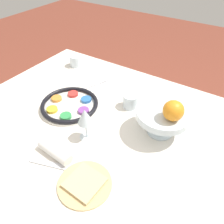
{
  "coord_description": "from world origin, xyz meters",
  "views": [
    {
      "loc": [
        0.38,
        -0.56,
        1.43
      ],
      "look_at": [
        -0.03,
        0.07,
        0.79
      ],
      "focal_mm": 35.0,
      "sensor_mm": 36.0,
      "label": 1
    }
  ],
  "objects": [
    {
      "name": "napkin_roll",
      "position": [
        -0.09,
        -0.23,
        0.77
      ],
      "size": [
        0.16,
        0.06,
        0.05
      ],
      "color": "white",
      "rests_on": "dining_table"
    },
    {
      "name": "fork_left",
      "position": [
        -0.26,
        0.27,
        0.75
      ],
      "size": [
        0.09,
        0.19,
        0.01
      ],
      "color": "silver",
      "rests_on": "dining_table"
    },
    {
      "name": "spoon",
      "position": [
        -0.08,
        -0.27,
        0.75
      ],
      "size": [
        0.17,
        0.07,
        0.01
      ],
      "color": "silver",
      "rests_on": "dining_table"
    },
    {
      "name": "cup_far",
      "position": [
        -0.0,
        0.2,
        0.78
      ],
      "size": [
        0.07,
        0.07,
        0.07
      ],
      "color": "silver",
      "rests_on": "dining_table"
    },
    {
      "name": "dining_table",
      "position": [
        0.0,
        0.0,
        0.37
      ],
      "size": [
        1.43,
        1.05,
        0.75
      ],
      "color": "silver",
      "rests_on": "ground_plane"
    },
    {
      "name": "fork_right",
      "position": [
        -0.23,
        0.27,
        0.75
      ],
      "size": [
        0.08,
        0.19,
        0.01
      ],
      "color": "silver",
      "rests_on": "dining_table"
    },
    {
      "name": "orange_fruit",
      "position": [
        0.24,
        0.09,
        0.9
      ],
      "size": [
        0.08,
        0.08,
        0.08
      ],
      "color": "orange",
      "rests_on": "fruit_stand"
    },
    {
      "name": "ground_plane",
      "position": [
        0.0,
        0.0,
        0.0
      ],
      "size": [
        8.0,
        8.0,
        0.0
      ],
      "primitive_type": "plane",
      "color": "brown"
    },
    {
      "name": "cup_near",
      "position": [
        0.15,
        0.31,
        0.78
      ],
      "size": [
        0.07,
        0.07,
        0.07
      ],
      "color": "silver",
      "rests_on": "dining_table"
    },
    {
      "name": "wine_glass",
      "position": [
        -0.05,
        -0.08,
        0.86
      ],
      "size": [
        0.06,
        0.06,
        0.15
      ],
      "color": "silver",
      "rests_on": "dining_table"
    },
    {
      "name": "bread_plate",
      "position": [
        0.08,
        -0.27,
        0.76
      ],
      "size": [
        0.19,
        0.19,
        0.02
      ],
      "color": "tan",
      "rests_on": "dining_table"
    },
    {
      "name": "fruit_stand",
      "position": [
        0.19,
        0.12,
        0.84
      ],
      "size": [
        0.22,
        0.22,
        0.12
      ],
      "color": "silver",
      "rests_on": "dining_table"
    },
    {
      "name": "cup_mid",
      "position": [
        -0.5,
        0.37,
        0.78
      ],
      "size": [
        0.07,
        0.07,
        0.07
      ],
      "color": "silver",
      "rests_on": "dining_table"
    },
    {
      "name": "seder_plate",
      "position": [
        -0.25,
        0.03,
        0.76
      ],
      "size": [
        0.28,
        0.28,
        0.03
      ],
      "color": "silver",
      "rests_on": "dining_table"
    }
  ]
}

